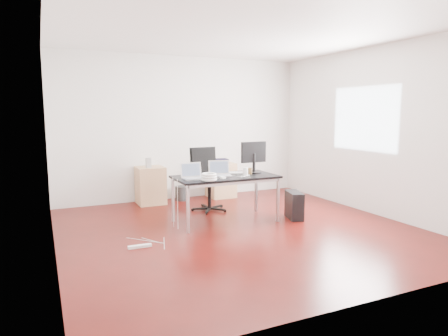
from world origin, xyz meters
name	(u,v)px	position (x,y,z in m)	size (l,w,h in m)	color
room_shell	(242,134)	(0.04, 0.00, 1.40)	(5.00, 5.00, 5.00)	#3B0906
desk	(225,179)	(0.01, 0.51, 0.68)	(1.60, 0.80, 0.73)	black
office_chair	(207,176)	(0.04, 1.35, 0.61)	(0.51, 0.52, 1.08)	black
filing_cabinet_left	(151,185)	(-0.75, 2.23, 0.35)	(0.50, 0.50, 0.70)	tan
filing_cabinet_right	(221,180)	(0.70, 2.23, 0.35)	(0.50, 0.50, 0.70)	tan
pc_tower	(294,205)	(1.10, 0.20, 0.22)	(0.20, 0.45, 0.44)	black
wastebasket	(181,193)	(-0.14, 2.25, 0.14)	(0.24, 0.24, 0.28)	black
power_strip	(140,246)	(-1.51, -0.16, 0.02)	(0.30, 0.06, 0.04)	white
laptop_left	(193,175)	(-0.54, 0.49, 0.79)	(0.34, 0.26, 0.23)	silver
laptop_right	(220,172)	(-0.06, 0.56, 0.79)	(0.38, 0.32, 0.23)	silver
monitor	(254,156)	(0.57, 0.62, 1.01)	(0.45, 0.26, 0.51)	black
keyboard	(232,173)	(0.20, 0.69, 0.74)	(0.44, 0.14, 0.02)	white
cup_white	(245,171)	(0.33, 0.46, 0.79)	(0.08, 0.08, 0.12)	white
cup_brown	(250,171)	(0.44, 0.51, 0.78)	(0.08, 0.08, 0.10)	#543B1D
cable_coil	(209,177)	(-0.39, 0.23, 0.78)	(0.24, 0.24, 0.11)	white
power_adapter	(223,178)	(-0.13, 0.31, 0.74)	(0.07, 0.07, 0.03)	white
speaker	(148,163)	(-0.80, 2.15, 0.79)	(0.09, 0.08, 0.18)	#9E9E9E
navy_garment	(220,161)	(0.66, 2.17, 0.74)	(0.30, 0.24, 0.09)	black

